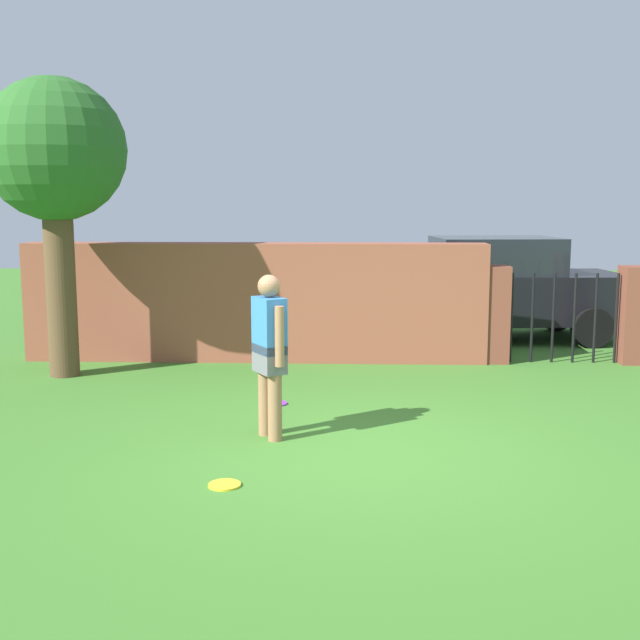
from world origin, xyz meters
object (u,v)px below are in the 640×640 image
object	(u,v)px
person	(269,349)
frisbee_yellow	(225,485)
car	(494,289)
frisbee_purple	(275,403)
tree	(55,157)

from	to	relation	value
person	frisbee_yellow	bearing A→B (deg)	138.88
frisbee_yellow	car	bearing A→B (deg)	64.39
person	frisbee_purple	world-z (taller)	person
car	frisbee_purple	xyz separation A→B (m)	(-3.27, -4.50, -0.85)
car	tree	bearing A→B (deg)	20.93
frisbee_yellow	frisbee_purple	bearing A→B (deg)	86.42
person	car	world-z (taller)	car
tree	car	bearing A→B (deg)	26.28
car	frisbee_purple	distance (m)	5.63
tree	frisbee_purple	distance (m)	4.37
frisbee_purple	car	bearing A→B (deg)	53.99
frisbee_purple	frisbee_yellow	xyz separation A→B (m)	(-0.17, -2.67, 0.00)
tree	frisbee_yellow	bearing A→B (deg)	-55.57
person	tree	bearing A→B (deg)	16.99
tree	car	xyz separation A→B (m)	(6.24, 3.08, -2.02)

